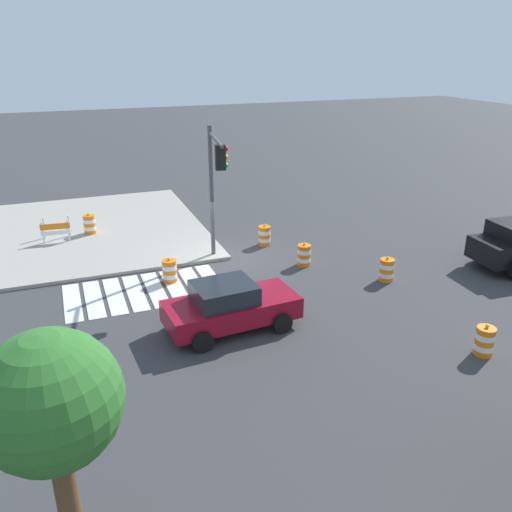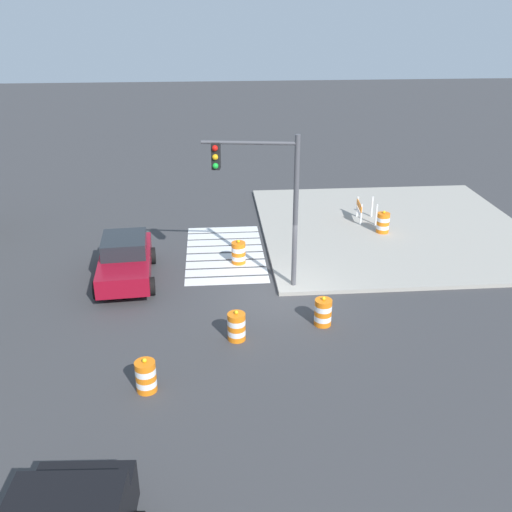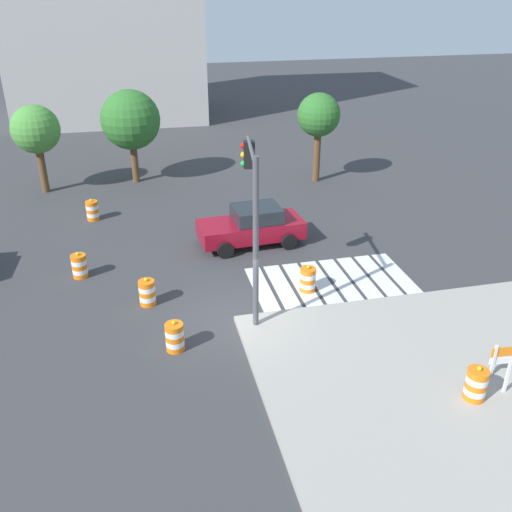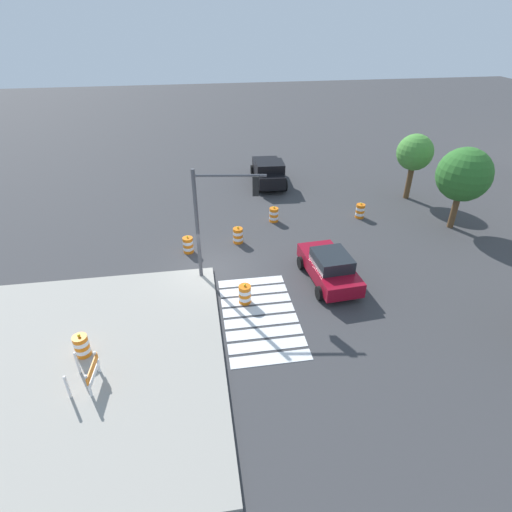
% 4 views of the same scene
% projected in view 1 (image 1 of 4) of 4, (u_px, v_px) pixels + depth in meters
% --- Properties ---
extents(ground_plane, '(120.00, 120.00, 0.00)m').
position_uv_depth(ground_plane, '(231.00, 260.00, 22.71)').
color(ground_plane, '#38383A').
extents(sidewalk_corner, '(12.00, 12.00, 0.15)m').
position_uv_depth(sidewalk_corner, '(77.00, 232.00, 25.90)').
color(sidewalk_corner, '#9E998E').
rests_on(sidewalk_corner, ground).
extents(crosswalk_stripes, '(5.85, 3.20, 0.02)m').
position_uv_depth(crosswalk_stripes, '(145.00, 291.00, 19.83)').
color(crosswalk_stripes, silver).
rests_on(crosswalk_stripes, ground).
extents(sports_car, '(4.42, 2.37, 1.63)m').
position_uv_depth(sports_car, '(230.00, 306.00, 16.96)').
color(sports_car, maroon).
rests_on(sports_car, ground).
extents(traffic_barrel_near_corner, '(0.56, 0.56, 1.02)m').
position_uv_depth(traffic_barrel_near_corner, '(485.00, 341.00, 15.65)').
color(traffic_barrel_near_corner, orange).
rests_on(traffic_barrel_near_corner, ground).
extents(traffic_barrel_crosswalk_end, '(0.56, 0.56, 1.02)m').
position_uv_depth(traffic_barrel_crosswalk_end, '(304.00, 255.00, 22.00)').
color(traffic_barrel_crosswalk_end, orange).
rests_on(traffic_barrel_crosswalk_end, ground).
extents(traffic_barrel_median_near, '(0.56, 0.56, 1.02)m').
position_uv_depth(traffic_barrel_median_near, '(264.00, 236.00, 24.24)').
color(traffic_barrel_median_near, orange).
rests_on(traffic_barrel_median_near, ground).
extents(traffic_barrel_median_far, '(0.56, 0.56, 1.02)m').
position_uv_depth(traffic_barrel_median_far, '(387.00, 270.00, 20.57)').
color(traffic_barrel_median_far, orange).
rests_on(traffic_barrel_median_far, ground).
extents(traffic_barrel_far_curb, '(0.56, 0.56, 1.02)m').
position_uv_depth(traffic_barrel_far_curb, '(170.00, 271.00, 20.46)').
color(traffic_barrel_far_curb, orange).
rests_on(traffic_barrel_far_curb, ground).
extents(traffic_barrel_on_sidewalk, '(0.56, 0.56, 1.02)m').
position_uv_depth(traffic_barrel_on_sidewalk, '(90.00, 224.00, 25.30)').
color(traffic_barrel_on_sidewalk, orange).
rests_on(traffic_barrel_on_sidewalk, sidewalk_corner).
extents(construction_barricade, '(1.30, 0.88, 1.00)m').
position_uv_depth(construction_barricade, '(56.00, 229.00, 24.28)').
color(construction_barricade, silver).
rests_on(construction_barricade, sidewalk_corner).
extents(traffic_light_pole, '(0.69, 3.26, 5.50)m').
position_uv_depth(traffic_light_pole, '(215.00, 175.00, 20.54)').
color(traffic_light_pole, '#4C4C51').
rests_on(traffic_light_pole, sidewalk_corner).
extents(street_tree_streetside_mid, '(2.26, 2.26, 4.73)m').
position_uv_depth(street_tree_streetside_mid, '(51.00, 404.00, 8.07)').
color(street_tree_streetside_mid, brown).
rests_on(street_tree_streetside_mid, ground).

